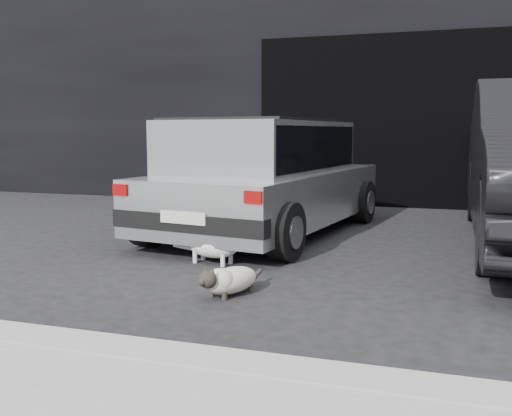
% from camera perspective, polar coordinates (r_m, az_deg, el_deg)
% --- Properties ---
extents(ground, '(80.00, 80.00, 0.00)m').
position_cam_1_polar(ground, '(5.35, -1.69, -4.75)').
color(ground, black).
rests_on(ground, ground).
extents(building_facade, '(34.00, 4.00, 5.00)m').
position_cam_1_polar(building_facade, '(11.03, 14.19, 14.45)').
color(building_facade, black).
rests_on(building_facade, ground).
extents(garage_opening, '(4.00, 0.10, 2.60)m').
position_cam_1_polar(garage_opening, '(8.95, 13.12, 8.42)').
color(garage_opening, black).
rests_on(garage_opening, ground).
extents(curb, '(18.00, 0.25, 0.12)m').
position_cam_1_polar(curb, '(2.67, 0.12, -16.36)').
color(curb, '#979792').
rests_on(curb, ground).
extents(silver_hatchback, '(2.14, 3.68, 1.28)m').
position_cam_1_polar(silver_hatchback, '(6.36, 0.94, 3.62)').
color(silver_hatchback, '#ACAFB1').
rests_on(silver_hatchback, ground).
extents(cat_siamese, '(0.39, 0.67, 0.24)m').
position_cam_1_polar(cat_siamese, '(4.04, -2.87, -7.24)').
color(cat_siamese, beige).
rests_on(cat_siamese, ground).
extents(cat_white, '(0.73, 0.35, 0.35)m').
position_cam_1_polar(cat_white, '(4.98, -4.03, -3.71)').
color(cat_white, white).
rests_on(cat_white, ground).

